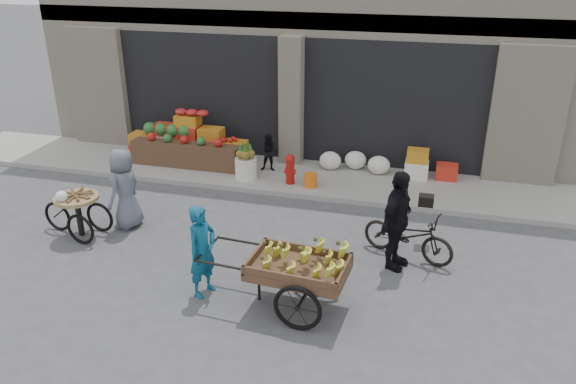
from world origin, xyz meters
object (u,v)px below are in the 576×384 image
(pineapple_bin, at_px, (246,168))
(cyclist, at_px, (397,221))
(orange_bucket, at_px, (310,180))
(vendor_grey, at_px, (125,189))
(bicycle, at_px, (408,235))
(fire_hydrant, at_px, (290,168))
(seated_person, at_px, (269,153))
(tricycle_cart, at_px, (78,209))
(vendor_woman, at_px, (202,251))
(banana_cart, at_px, (295,265))

(pineapple_bin, xyz_separation_m, cyclist, (3.78, -2.96, 0.53))
(orange_bucket, xyz_separation_m, vendor_grey, (-3.15, -2.69, 0.55))
(pineapple_bin, distance_m, bicycle, 4.73)
(orange_bucket, bearing_deg, pineapple_bin, 176.42)
(orange_bucket, bearing_deg, bicycle, -46.00)
(fire_hydrant, distance_m, vendor_grey, 3.83)
(bicycle, bearing_deg, pineapple_bin, 76.51)
(seated_person, bearing_deg, fire_hydrant, -52.88)
(fire_hydrant, bearing_deg, cyclist, -47.40)
(vendor_grey, xyz_separation_m, cyclist, (5.33, -0.17, 0.08))
(pineapple_bin, height_order, fire_hydrant, fire_hydrant)
(orange_bucket, bearing_deg, tricycle_cart, -139.58)
(cyclist, bearing_deg, tricycle_cart, 113.31)
(fire_hydrant, distance_m, bicycle, 3.82)
(fire_hydrant, distance_m, tricycle_cart, 4.73)
(orange_bucket, bearing_deg, vendor_woman, -99.16)
(orange_bucket, relative_size, seated_person, 0.34)
(vendor_grey, relative_size, cyclist, 0.91)
(fire_hydrant, height_order, vendor_grey, vendor_grey)
(banana_cart, bearing_deg, tricycle_cart, 169.46)
(vendor_grey, bearing_deg, cyclist, 96.24)
(seated_person, xyz_separation_m, banana_cart, (2.00, -5.21, 0.19))
(cyclist, bearing_deg, orange_bucket, 56.58)
(orange_bucket, xyz_separation_m, seated_person, (-1.20, 0.70, 0.31))
(banana_cart, bearing_deg, pineapple_bin, 121.64)
(fire_hydrant, height_order, cyclist, cyclist)
(banana_cart, height_order, cyclist, cyclist)
(pineapple_bin, relative_size, cyclist, 0.29)
(pineapple_bin, distance_m, banana_cart, 5.21)
(banana_cart, xyz_separation_m, cyclist, (1.38, 1.64, 0.13))
(fire_hydrant, relative_size, vendor_grey, 0.43)
(vendor_woman, height_order, tricycle_cart, vendor_woman)
(pineapple_bin, bearing_deg, orange_bucket, -3.58)
(fire_hydrant, bearing_deg, bicycle, -41.12)
(banana_cart, relative_size, cyclist, 1.44)
(orange_bucket, distance_m, tricycle_cart, 5.08)
(orange_bucket, distance_m, cyclist, 3.65)
(pineapple_bin, height_order, vendor_grey, vendor_grey)
(bicycle, height_order, cyclist, cyclist)
(tricycle_cart, bearing_deg, vendor_woman, -14.71)
(tricycle_cart, bearing_deg, bicycle, 14.10)
(banana_cart, bearing_deg, vendor_woman, -175.84)
(banana_cart, bearing_deg, vendor_grey, 159.45)
(banana_cart, relative_size, bicycle, 1.52)
(vendor_woman, xyz_separation_m, vendor_grey, (-2.43, 1.82, 0.05))
(tricycle_cart, bearing_deg, cyclist, 10.60)
(seated_person, relative_size, vendor_woman, 0.60)
(fire_hydrant, height_order, tricycle_cart, tricycle_cart)
(vendor_woman, bearing_deg, pineapple_bin, 29.46)
(seated_person, distance_m, tricycle_cart, 4.79)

